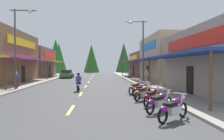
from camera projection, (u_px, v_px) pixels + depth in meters
The scene contains 20 objects.
ground at pixel (88, 84), 26.58m from camera, with size 10.76×78.57×0.10m, color #424244.
sidewalk_left at pixel (30, 83), 26.19m from camera, with size 2.59×78.57×0.12m, color gray.
sidewalk_right at pixel (143, 83), 26.96m from camera, with size 2.59×78.57×0.12m, color gray.
centerline_dashes at pixel (89, 82), 29.33m from camera, with size 0.16×51.57×0.01m.
storefront_left_far at pixel (32, 63), 41.92m from camera, with size 8.32×12.42×5.39m.
storefront_right_middle at pixel (171, 59), 30.51m from camera, with size 8.36×11.99×6.07m.
storefront_right_far at pixel (149, 65), 43.05m from camera, with size 7.99×12.05×4.62m.
streetlamp_left at pixel (19, 38), 19.05m from camera, with size 2.19×0.30×6.95m.
streetlamp_right at pixel (140, 44), 22.37m from camera, with size 2.19×0.30×6.64m.
motorcycle_parked_right_0 at pixel (173, 108), 8.71m from camera, with size 1.67×1.49×1.04m.
motorcycle_parked_right_1 at pixel (159, 102), 10.30m from camera, with size 1.66×1.50×1.04m.
motorcycle_parked_right_2 at pixel (152, 96), 12.09m from camera, with size 1.38×1.76×1.04m.
motorcycle_parked_right_3 at pixel (143, 92), 13.85m from camera, with size 1.43×1.72×1.04m.
motorcycle_parked_right_4 at pixel (142, 90), 15.36m from camera, with size 1.58×1.59×1.04m.
motorcycle_parked_right_5 at pixel (136, 88), 16.88m from camera, with size 1.40×1.75×1.04m.
rider_cruising_lead at pixel (79, 83), 18.77m from camera, with size 0.60×2.14×1.57m.
pedestrian_waiting at pixel (147, 76), 24.50m from camera, with size 0.53×0.38×1.74m.
pedestrian_strolling at pixel (16, 79), 19.67m from camera, with size 0.36×0.55×1.61m.
parked_car_curbside at pixel (67, 74), 38.53m from camera, with size 2.15×4.34×1.40m.
treeline_backdrop at pixel (81, 57), 66.95m from camera, with size 25.84×9.12×10.11m.
Camera 1 is at (1.37, -2.38, 2.16)m, focal length 35.89 mm.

